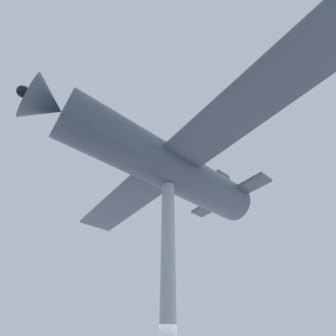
% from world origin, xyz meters
% --- Properties ---
extents(support_pylon_central, '(0.56, 0.56, 7.92)m').
position_xyz_m(support_pylon_central, '(0.00, 0.00, 3.96)').
color(support_pylon_central, '#B7B7BC').
rests_on(support_pylon_central, ground_plane).
extents(suspended_airplane, '(16.87, 12.46, 3.16)m').
position_xyz_m(suspended_airplane, '(0.06, 0.29, 9.03)').
color(suspended_airplane, '#4C5666').
rests_on(suspended_airplane, support_pylon_central).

